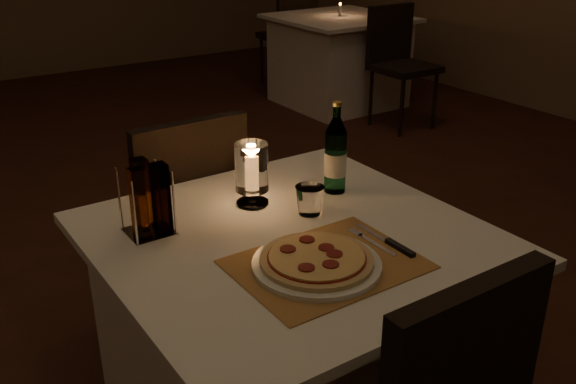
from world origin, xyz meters
TOP-DOWN VIEW (x-y plane):
  - floor at (0.00, 0.00)m, footprint 8.00×10.00m
  - main_table at (0.21, -0.48)m, footprint 1.00×1.00m
  - chair_far at (0.21, 0.23)m, footprint 0.42×0.42m
  - placemat at (0.19, -0.66)m, footprint 0.45×0.34m
  - plate at (0.16, -0.66)m, footprint 0.32×0.32m
  - pizza at (0.16, -0.66)m, footprint 0.28×0.28m
  - fork at (0.36, -0.63)m, footprint 0.02×0.18m
  - knife at (0.39, -0.69)m, footprint 0.02×0.22m
  - tumbler at (0.33, -0.40)m, footprint 0.08×0.08m
  - water_bottle at (0.49, -0.31)m, footprint 0.07×0.07m
  - hurricane_candle at (0.23, -0.25)m, footprint 0.10×0.10m
  - cruet_caddy at (-0.10, -0.26)m, footprint 0.12×0.12m
  - neighbor_table_right at (2.73, 2.51)m, footprint 1.00×1.00m
  - neighbor_chair_ra at (2.73, 1.80)m, footprint 0.42×0.42m
  - neighbor_chair_rb at (2.73, 3.23)m, footprint 0.42×0.42m
  - neighbor_candle_right at (2.73, 2.51)m, footprint 0.03×0.03m

SIDE VIEW (x-z plane):
  - floor at x=0.00m, z-range -0.02..0.00m
  - main_table at x=0.21m, z-range 0.00..0.74m
  - neighbor_table_right at x=2.73m, z-range 0.00..0.74m
  - chair_far at x=0.21m, z-range 0.10..1.00m
  - neighbor_chair_ra at x=2.73m, z-range 0.10..1.00m
  - neighbor_chair_rb at x=2.73m, z-range 0.10..1.00m
  - placemat at x=0.19m, z-range 0.74..0.74m
  - fork at x=0.36m, z-range 0.74..0.75m
  - knife at x=0.39m, z-range 0.74..0.76m
  - plate at x=0.16m, z-range 0.74..0.76m
  - pizza at x=0.16m, z-range 0.76..0.78m
  - tumbler at x=0.33m, z-range 0.74..0.82m
  - neighbor_candle_right at x=2.73m, z-range 0.73..0.84m
  - cruet_caddy at x=-0.10m, z-range 0.73..0.94m
  - hurricane_candle at x=0.23m, z-range 0.76..0.95m
  - water_bottle at x=0.49m, z-range 0.71..1.00m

